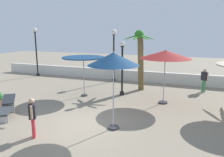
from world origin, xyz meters
name	(u,v)px	position (x,y,z in m)	size (l,w,h in m)	color
ground_plane	(87,125)	(0.00, 0.00, 0.00)	(56.00, 56.00, 0.00)	gray
boundary_wall	(137,76)	(0.00, 8.89, 0.43)	(25.20, 0.30, 0.86)	silver
patio_umbrella_0	(113,60)	(1.18, 0.04, 2.86)	(2.03, 2.03, 3.18)	#333338
patio_umbrella_1	(165,55)	(2.69, 4.06, 2.70)	(2.76, 2.76, 2.98)	#333338
patio_umbrella_2	(83,59)	(-2.09, 3.82, 2.31)	(2.54, 2.54, 2.54)	#333338
palm_tree_0	(140,53)	(0.78, 6.47, 2.53)	(2.10, 2.13, 4.02)	brown
lamp_post_0	(36,47)	(-8.84, 7.97, 2.54)	(0.36, 0.36, 4.21)	black
lamp_post_2	(122,65)	(0.05, 4.82, 1.88)	(0.31, 0.31, 3.34)	black
lamp_post_3	(114,47)	(-1.72, 8.26, 2.76)	(0.43, 0.43, 4.08)	black
lounge_chair_2	(6,108)	(-4.06, -0.39, 0.40)	(1.46, 1.87, 0.83)	#B7B7BC
guest_0	(33,114)	(-1.39, -1.72, 0.92)	(0.40, 0.48, 1.54)	#D8333F
guest_2	(204,78)	(4.90, 7.33, 0.94)	(0.45, 0.41, 1.57)	#3F8C59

